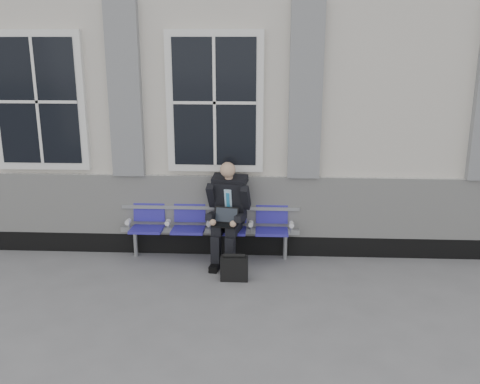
{
  "coord_description": "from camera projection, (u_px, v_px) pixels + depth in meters",
  "views": [
    {
      "loc": [
        1.09,
        -5.98,
        3.04
      ],
      "look_at": [
        0.73,
        0.9,
        1.12
      ],
      "focal_mm": 40.0,
      "sensor_mm": 36.0,
      "label": 1
    }
  ],
  "objects": [
    {
      "name": "station_building",
      "position": [
        205.0,
        92.0,
        9.37
      ],
      "size": [
        14.4,
        4.4,
        4.49
      ],
      "color": "beige",
      "rests_on": "ground"
    },
    {
      "name": "businessman",
      "position": [
        228.0,
        209.0,
        7.53
      ],
      "size": [
        0.63,
        0.85,
        1.46
      ],
      "color": "black",
      "rests_on": "ground"
    },
    {
      "name": "ground",
      "position": [
        178.0,
        297.0,
        6.63
      ],
      "size": [
        70.0,
        70.0,
        0.0
      ],
      "primitive_type": "plane",
      "color": "slate",
      "rests_on": "ground"
    },
    {
      "name": "briefcase",
      "position": [
        234.0,
        268.0,
        7.07
      ],
      "size": [
        0.37,
        0.16,
        0.37
      ],
      "color": "black",
      "rests_on": "ground"
    },
    {
      "name": "bench",
      "position": [
        210.0,
        221.0,
        7.74
      ],
      "size": [
        2.6,
        0.47,
        0.91
      ],
      "color": "#9EA0A3",
      "rests_on": "ground"
    }
  ]
}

